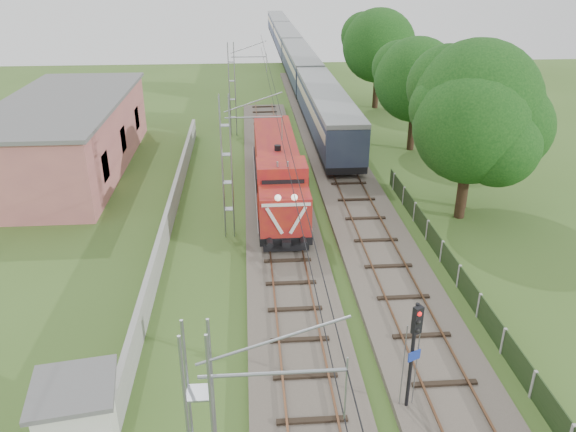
{
  "coord_description": "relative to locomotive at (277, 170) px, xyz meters",
  "views": [
    {
      "loc": [
        -1.87,
        -16.89,
        14.35
      ],
      "look_at": [
        0.13,
        9.5,
        2.2
      ],
      "focal_mm": 35.0,
      "sensor_mm": 36.0,
      "label": 1
    }
  ],
  "objects": [
    {
      "name": "locomotive",
      "position": [
        0.0,
        0.0,
        0.0
      ],
      "size": [
        2.77,
        15.81,
        4.01
      ],
      "color": "black",
      "rests_on": "ground"
    },
    {
      "name": "tree_a",
      "position": [
        10.98,
        -3.35,
        3.52
      ],
      "size": [
        6.95,
        6.62,
        9.02
      ],
      "color": "#3E2519",
      "rests_on": "ground"
    },
    {
      "name": "ground",
      "position": [
        0.0,
        -16.69,
        -2.1
      ],
      "size": [
        140.0,
        140.0,
        0.0
      ],
      "primitive_type": "plane",
      "color": "#3D5921",
      "rests_on": "ground"
    },
    {
      "name": "relay_hut",
      "position": [
        -7.4,
        -19.85,
        -0.79
      ],
      "size": [
        2.87,
        2.87,
        2.6
      ],
      "color": "silver",
      "rests_on": "ground"
    },
    {
      "name": "tree_b",
      "position": [
        11.73,
        -1.85,
        4.36
      ],
      "size": [
        7.99,
        7.61,
        10.36
      ],
      "color": "#3E2519",
      "rests_on": "ground"
    },
    {
      "name": "tree_d",
      "position": [
        11.86,
        24.37,
        4.15
      ],
      "size": [
        7.74,
        7.37,
        10.03
      ],
      "color": "#3E2519",
      "rests_on": "ground"
    },
    {
      "name": "boundary_wall",
      "position": [
        -6.5,
        -4.69,
        -1.35
      ],
      "size": [
        0.25,
        40.0,
        1.5
      ],
      "primitive_type": "cube",
      "color": "#9E9E99",
      "rests_on": "ground"
    },
    {
      "name": "station_building",
      "position": [
        -15.0,
        7.31,
        0.53
      ],
      "size": [
        8.4,
        20.4,
        5.22
      ],
      "color": "#C36F69",
      "rests_on": "ground"
    },
    {
      "name": "tree_c",
      "position": [
        11.65,
        10.0,
        3.52
      ],
      "size": [
        6.96,
        6.63,
        9.02
      ],
      "color": "#3E2519",
      "rests_on": "ground"
    },
    {
      "name": "track_side",
      "position": [
        5.0,
        3.31,
        -1.92
      ],
      "size": [
        4.2,
        80.0,
        0.45
      ],
      "color": "#6B6054",
      "rests_on": "ground"
    },
    {
      "name": "catenary",
      "position": [
        -2.95,
        -4.69,
        1.95
      ],
      "size": [
        3.31,
        70.0,
        8.0
      ],
      "color": "gray",
      "rests_on": "ground"
    },
    {
      "name": "track_main",
      "position": [
        0.0,
        -9.69,
        -1.92
      ],
      "size": [
        4.2,
        70.0,
        0.45
      ],
      "color": "#6B6054",
      "rests_on": "ground"
    },
    {
      "name": "fence",
      "position": [
        8.0,
        -13.69,
        -1.5
      ],
      "size": [
        0.12,
        32.0,
        1.2
      ],
      "color": "black",
      "rests_on": "ground"
    },
    {
      "name": "coach_rake",
      "position": [
        5.0,
        48.51,
        0.44
      ],
      "size": [
        3.07,
        91.52,
        3.55
      ],
      "color": "black",
      "rests_on": "ground"
    },
    {
      "name": "signal_post",
      "position": [
        3.34,
        -19.1,
        0.96
      ],
      "size": [
        0.46,
        0.38,
        4.47
      ],
      "color": "black",
      "rests_on": "ground"
    }
  ]
}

